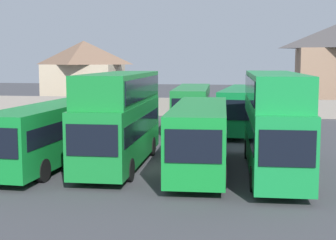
{
  "coord_description": "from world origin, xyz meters",
  "views": [
    {
      "loc": [
        4.75,
        -24.87,
        5.64
      ],
      "look_at": [
        0.0,
        3.0,
        2.19
      ],
      "focal_mm": 52.96,
      "sensor_mm": 36.0,
      "label": 1
    }
  ],
  "objects_px": {
    "bus_2": "(120,114)",
    "bus_6": "(192,106)",
    "bus_3": "(200,134)",
    "house_terrace_left": "(84,74)",
    "bus_7": "(242,107)",
    "bus_5": "(134,105)",
    "bus_4": "(274,117)",
    "bus_1": "(51,131)"
  },
  "relations": [
    {
      "from": "bus_2",
      "to": "bus_4",
      "type": "relative_size",
      "value": 0.89
    },
    {
      "from": "bus_6",
      "to": "house_terrace_left",
      "type": "xyz_separation_m",
      "value": [
        -14.9,
        17.06,
        2.02
      ]
    },
    {
      "from": "bus_1",
      "to": "bus_6",
      "type": "xyz_separation_m",
      "value": [
        5.85,
        14.36,
        0.12
      ]
    },
    {
      "from": "bus_3",
      "to": "bus_4",
      "type": "height_order",
      "value": "bus_4"
    },
    {
      "from": "bus_3",
      "to": "bus_7",
      "type": "xyz_separation_m",
      "value": [
        1.77,
        14.41,
        0.04
      ]
    },
    {
      "from": "bus_5",
      "to": "bus_6",
      "type": "xyz_separation_m",
      "value": [
        4.85,
        -0.41,
        0.03
      ]
    },
    {
      "from": "bus_1",
      "to": "house_terrace_left",
      "type": "height_order",
      "value": "house_terrace_left"
    },
    {
      "from": "bus_3",
      "to": "bus_5",
      "type": "height_order",
      "value": "bus_5"
    },
    {
      "from": "bus_3",
      "to": "bus_5",
      "type": "distance_m",
      "value": 16.22
    },
    {
      "from": "bus_3",
      "to": "bus_5",
      "type": "bearing_deg",
      "value": -157.83
    },
    {
      "from": "bus_3",
      "to": "house_terrace_left",
      "type": "relative_size",
      "value": 1.31
    },
    {
      "from": "bus_5",
      "to": "bus_2",
      "type": "bearing_deg",
      "value": 7.59
    },
    {
      "from": "bus_3",
      "to": "bus_5",
      "type": "relative_size",
      "value": 1.05
    },
    {
      "from": "bus_1",
      "to": "bus_3",
      "type": "relative_size",
      "value": 1.01
    },
    {
      "from": "bus_4",
      "to": "bus_7",
      "type": "bearing_deg",
      "value": -175.27
    },
    {
      "from": "bus_6",
      "to": "house_terrace_left",
      "type": "height_order",
      "value": "house_terrace_left"
    },
    {
      "from": "bus_4",
      "to": "bus_1",
      "type": "bearing_deg",
      "value": -91.62
    },
    {
      "from": "bus_2",
      "to": "bus_6",
      "type": "relative_size",
      "value": 0.94
    },
    {
      "from": "bus_4",
      "to": "bus_7",
      "type": "height_order",
      "value": "bus_4"
    },
    {
      "from": "bus_3",
      "to": "bus_1",
      "type": "bearing_deg",
      "value": -92.42
    },
    {
      "from": "bus_6",
      "to": "bus_3",
      "type": "bearing_deg",
      "value": 5.01
    },
    {
      "from": "bus_2",
      "to": "bus_6",
      "type": "xyz_separation_m",
      "value": [
        2.19,
        13.81,
        -0.79
      ]
    },
    {
      "from": "bus_3",
      "to": "bus_7",
      "type": "height_order",
      "value": "bus_7"
    },
    {
      "from": "bus_1",
      "to": "bus_3",
      "type": "xyz_separation_m",
      "value": [
        7.95,
        0.11,
        0.06
      ]
    },
    {
      "from": "bus_5",
      "to": "bus_6",
      "type": "bearing_deg",
      "value": 82.2
    },
    {
      "from": "bus_4",
      "to": "bus_5",
      "type": "bearing_deg",
      "value": -146.66
    },
    {
      "from": "bus_6",
      "to": "house_terrace_left",
      "type": "distance_m",
      "value": 22.74
    },
    {
      "from": "bus_4",
      "to": "bus_7",
      "type": "relative_size",
      "value": 1.01
    },
    {
      "from": "bus_3",
      "to": "bus_4",
      "type": "distance_m",
      "value": 3.75
    },
    {
      "from": "bus_1",
      "to": "bus_2",
      "type": "xyz_separation_m",
      "value": [
        3.66,
        0.55,
        0.91
      ]
    },
    {
      "from": "bus_2",
      "to": "bus_3",
      "type": "bearing_deg",
      "value": 82.09
    },
    {
      "from": "bus_5",
      "to": "house_terrace_left",
      "type": "distance_m",
      "value": 19.56
    },
    {
      "from": "bus_1",
      "to": "bus_4",
      "type": "distance_m",
      "value": 11.63
    },
    {
      "from": "bus_1",
      "to": "bus_2",
      "type": "height_order",
      "value": "bus_2"
    },
    {
      "from": "bus_1",
      "to": "house_terrace_left",
      "type": "distance_m",
      "value": 32.77
    },
    {
      "from": "bus_2",
      "to": "bus_4",
      "type": "distance_m",
      "value": 7.94
    },
    {
      "from": "bus_4",
      "to": "bus_6",
      "type": "distance_m",
      "value": 15.28
    },
    {
      "from": "bus_3",
      "to": "bus_6",
      "type": "relative_size",
      "value": 1.0
    },
    {
      "from": "bus_4",
      "to": "bus_6",
      "type": "bearing_deg",
      "value": -160.62
    },
    {
      "from": "bus_5",
      "to": "bus_7",
      "type": "xyz_separation_m",
      "value": [
        8.72,
        -0.24,
        0.0
      ]
    },
    {
      "from": "bus_3",
      "to": "bus_6",
      "type": "bearing_deg",
      "value": -174.81
    },
    {
      "from": "bus_2",
      "to": "bus_4",
      "type": "height_order",
      "value": "bus_4"
    }
  ]
}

